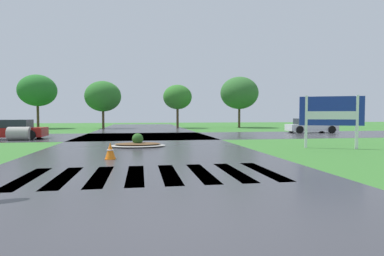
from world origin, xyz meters
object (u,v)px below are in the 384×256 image
car_white_sedan (13,130)px  traffic_cone (110,151)px  car_blue_compact (310,126)px  estate_billboard (331,113)px  drainage_pipe_stack (19,134)px  median_island (138,144)px

car_white_sedan → traffic_cone: (7.22, -10.59, -0.31)m
car_white_sedan → car_blue_compact: car_white_sedan is taller
estate_billboard → car_white_sedan: size_ratio=0.65×
estate_billboard → drainage_pipe_stack: estate_billboard is taller
median_island → drainage_pipe_stack: size_ratio=2.06×
estate_billboard → car_white_sedan: 19.31m
median_island → traffic_cone: (-0.94, -4.31, 0.15)m
estate_billboard → traffic_cone: bearing=35.6°
median_island → drainage_pipe_stack: bearing=144.4°
car_white_sedan → median_island: bearing=140.8°
median_island → car_white_sedan: (-8.16, 6.27, 0.46)m
estate_billboard → traffic_cone: size_ratio=4.35×
car_white_sedan → drainage_pipe_stack: bearing=126.2°
car_white_sedan → drainage_pipe_stack: (0.75, -0.97, -0.18)m
median_island → car_blue_compact: (15.25, 10.13, 0.46)m
car_blue_compact → traffic_cone: 21.70m
traffic_cone → car_white_sedan: bearing=124.3°
estate_billboard → traffic_cone: 10.35m
drainage_pipe_stack → car_blue_compact: bearing=12.0°
drainage_pipe_stack → estate_billboard: bearing=-24.6°
median_island → car_blue_compact: size_ratio=0.63×
car_blue_compact → traffic_cone: size_ratio=7.21×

